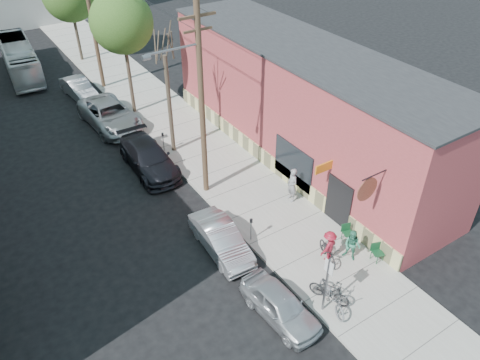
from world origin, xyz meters
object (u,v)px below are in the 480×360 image
utility_pole_near (200,101)px  patron_grey (292,185)px  patron_green (352,245)px  parked_bike_b (332,297)px  parked_bike_a (329,291)px  parking_meter_near (251,226)px  patio_chair_b (378,253)px  car_4 (79,89)px  tree_bare (170,105)px  parking_meter_far (163,139)px  patio_chair_a (348,233)px  bus (20,58)px  sign_post (327,280)px  car_3 (110,115)px  tree_leafy_mid (122,22)px  cyclist (329,246)px  car_2 (149,158)px  car_1 (221,239)px  car_0 (280,305)px

utility_pole_near → patron_grey: (3.32, -3.23, -4.31)m
patron_green → parked_bike_b: size_ratio=0.77×
parked_bike_a → patron_green: bearing=2.9°
parking_meter_near → patron_grey: 3.71m
parking_meter_near → patio_chair_b: size_ratio=1.41×
car_4 → parked_bike_b: bearing=-90.3°
utility_pole_near → patio_chair_b: size_ratio=11.36×
tree_bare → patron_green: size_ratio=3.78×
parking_meter_far → car_4: size_ratio=0.31×
patio_chair_a → parked_bike_a: bearing=-127.6°
patron_green → bus: (-7.36, 29.99, 0.36)m
patron_grey → patron_green: size_ratio=1.21×
utility_pole_near → patio_chair_a: bearing=-63.0°
sign_post → car_3: size_ratio=0.48×
tree_leafy_mid → car_4: bearing=117.4°
tree_bare → patron_grey: size_ratio=3.12×
tree_bare → patio_chair_b: size_ratio=6.76×
patio_chair_a → sign_post: bearing=-128.9°
parking_meter_far → tree_leafy_mid: 7.92m
car_4 → car_3: bearing=-91.8°
sign_post → cyclist: sign_post is taller
parking_meter_far → car_3: bearing=106.2°
parking_meter_near → car_2: 8.33m
patio_chair_b → car_1: (-5.40, 4.47, 0.09)m
patron_grey → car_3: (-4.91, 12.95, -0.29)m
sign_post → parked_bike_a: size_ratio=1.59×
patio_chair_a → parked_bike_b: size_ratio=0.43×
patio_chair_a → car_0: size_ratio=0.23×
parking_meter_far → patio_chair_a: size_ratio=1.41×
sign_post → cyclist: 3.01m
tree_bare → patron_green: (2.47, -12.58, -2.19)m
car_4 → bus: size_ratio=0.43×
parking_meter_near → car_4: 19.82m
parking_meter_near → tree_bare: 9.39m
parking_meter_near → parking_meter_far: bearing=90.0°
parking_meter_far → car_1: parking_meter_far is taller
tree_bare → car_4: bearing=102.6°
car_0 → car_4: size_ratio=0.93×
tree_leafy_mid → car_1: (-2.00, -14.88, -5.60)m
patron_grey → parked_bike_a: patron_grey is taller
patron_grey → parking_meter_far: bearing=-147.2°
cyclist → patio_chair_b: bearing=133.5°
patio_chair_a → patron_grey: size_ratio=0.46×
parking_meter_far → car_4: bearing=99.9°
patio_chair_b → car_1: bearing=159.3°
parking_meter_near → parking_meter_far: size_ratio=1.00×
car_2 → tree_leafy_mid: bearing=76.0°
parked_bike_b → bus: bearing=113.3°
parked_bike_a → car_0: (-2.05, 0.56, -0.04)m
utility_pole_near → car_0: 10.05m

